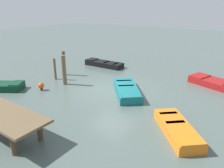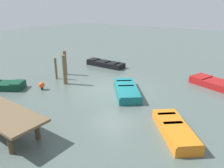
{
  "view_description": "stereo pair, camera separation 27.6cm",
  "coord_description": "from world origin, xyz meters",
  "views": [
    {
      "loc": [
        -7.09,
        10.07,
        4.83
      ],
      "look_at": [
        0.0,
        0.0,
        0.35
      ],
      "focal_mm": 34.51,
      "sensor_mm": 36.0,
      "label": 1
    },
    {
      "loc": [
        -7.31,
        9.91,
        4.83
      ],
      "look_at": [
        0.0,
        0.0,
        0.35
      ],
      "focal_mm": 34.51,
      "sensor_mm": 36.0,
      "label": 2
    }
  ],
  "objects": [
    {
      "name": "mooring_piling_near_left",
      "position": [
        4.36,
        0.66,
        0.74
      ],
      "size": [
        0.16,
        0.16,
        1.49
      ],
      "primitive_type": "cylinder",
      "color": "brown",
      "rests_on": "ground_plane"
    },
    {
      "name": "mooring_piling_far_right",
      "position": [
        4.6,
        -0.43,
        0.89
      ],
      "size": [
        0.23,
        0.23,
        1.78
      ],
      "primitive_type": "cylinder",
      "color": "brown",
      "rests_on": "ground_plane"
    },
    {
      "name": "rowboat_teal",
      "position": [
        -1.09,
        0.05,
        0.22
      ],
      "size": [
        3.08,
        3.31,
        0.46
      ],
      "rotation": [
        0.0,
        0.0,
        2.28
      ],
      "color": "#14666B",
      "rests_on": "ground_plane"
    },
    {
      "name": "ground_plane",
      "position": [
        0.0,
        0.0,
        0.0
      ],
      "size": [
        80.0,
        80.0,
        0.0
      ],
      "primitive_type": "plane",
      "color": "#4C5B56"
    },
    {
      "name": "rowboat_red",
      "position": [
        -5.48,
        -4.1,
        0.22
      ],
      "size": [
        4.3,
        2.59,
        0.46
      ],
      "rotation": [
        0.0,
        0.0,
        5.96
      ],
      "color": "maroon",
      "rests_on": "ground_plane"
    },
    {
      "name": "marker_buoy",
      "position": [
        3.43,
        2.57,
        0.29
      ],
      "size": [
        0.36,
        0.36,
        0.48
      ],
      "color": "#262626",
      "rests_on": "ground_plane"
    },
    {
      "name": "rowboat_black",
      "position": [
        3.69,
        -4.03,
        0.22
      ],
      "size": [
        3.38,
        1.16,
        0.46
      ],
      "rotation": [
        0.0,
        0.0,
        0.03
      ],
      "color": "black",
      "rests_on": "ground_plane"
    },
    {
      "name": "rowboat_dark_green",
      "position": [
        5.6,
        3.95,
        0.22
      ],
      "size": [
        2.89,
        2.4,
        0.46
      ],
      "rotation": [
        0.0,
        0.0,
        3.72
      ],
      "color": "#0C3823",
      "rests_on": "ground_plane"
    },
    {
      "name": "mooring_piling_mid_right",
      "position": [
        3.06,
        1.0,
        0.96
      ],
      "size": [
        0.26,
        0.26,
        1.92
      ],
      "primitive_type": "cylinder",
      "color": "brown",
      "rests_on": "ground_plane"
    },
    {
      "name": "rowboat_orange",
      "position": [
        -4.93,
        2.49,
        0.22
      ],
      "size": [
        2.66,
        2.81,
        0.46
      ],
      "rotation": [
        0.0,
        0.0,
        2.3
      ],
      "color": "orange",
      "rests_on": "ground_plane"
    }
  ]
}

